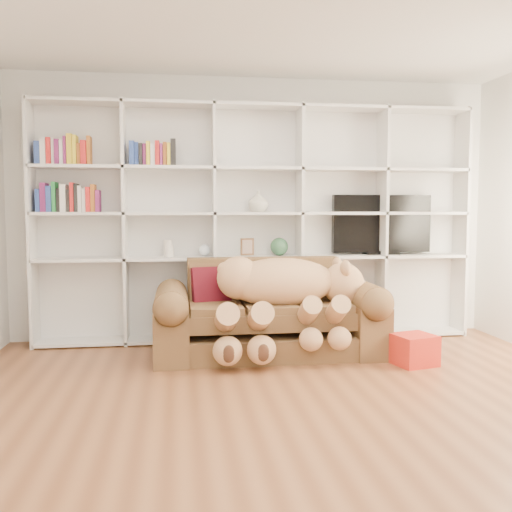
{
  "coord_description": "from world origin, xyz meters",
  "views": [
    {
      "loc": [
        -0.8,
        -3.45,
        1.34
      ],
      "look_at": [
        -0.1,
        1.63,
        0.92
      ],
      "focal_mm": 40.0,
      "sensor_mm": 36.0,
      "label": 1
    }
  ],
  "objects": [
    {
      "name": "green_vase",
      "position": [
        0.23,
        2.3,
        0.96
      ],
      "size": [
        0.18,
        0.18,
        0.18
      ],
      "primitive_type": "sphere",
      "color": "#2F5B3B",
      "rests_on": "bookshelf"
    },
    {
      "name": "picture_frame",
      "position": [
        -0.1,
        2.3,
        0.96
      ],
      "size": [
        0.14,
        0.05,
        0.17
      ],
      "primitive_type": "cube",
      "rotation": [
        0.0,
        0.0,
        0.15
      ],
      "color": "brown",
      "rests_on": "bookshelf"
    },
    {
      "name": "gift_box",
      "position": [
        1.21,
        1.15,
        0.13
      ],
      "size": [
        0.4,
        0.38,
        0.26
      ],
      "primitive_type": "cube",
      "rotation": [
        0.0,
        0.0,
        0.26
      ],
      "color": "red",
      "rests_on": "floor"
    },
    {
      "name": "bookshelf",
      "position": [
        -0.24,
        2.36,
        1.31
      ],
      "size": [
        4.43,
        0.35,
        2.4
      ],
      "color": "silver",
      "rests_on": "floor"
    },
    {
      "name": "figurine_short",
      "position": [
        -0.88,
        2.3,
        0.92
      ],
      "size": [
        0.08,
        0.08,
        0.12
      ],
      "primitive_type": "cylinder",
      "rotation": [
        0.0,
        0.0,
        -0.16
      ],
      "color": "beige",
      "rests_on": "bookshelf"
    },
    {
      "name": "tv",
      "position": [
        1.34,
        2.35,
        1.17
      ],
      "size": [
        1.06,
        0.18,
        0.63
      ],
      "color": "black",
      "rests_on": "bookshelf"
    },
    {
      "name": "teddy_bear",
      "position": [
        0.13,
        1.53,
        0.6
      ],
      "size": [
        1.49,
        0.83,
        0.87
      ],
      "rotation": [
        0.0,
        0.0,
        0.14
      ],
      "color": "tan",
      "rests_on": "sofa"
    },
    {
      "name": "floor",
      "position": [
        0.0,
        0.0,
        0.0
      ],
      "size": [
        5.0,
        5.0,
        0.0
      ],
      "primitive_type": "plane",
      "color": "brown",
      "rests_on": "ground"
    },
    {
      "name": "wall_back",
      "position": [
        0.0,
        2.5,
        1.35
      ],
      "size": [
        5.0,
        0.02,
        2.7
      ],
      "primitive_type": "cube",
      "color": "silver",
      "rests_on": "floor"
    },
    {
      "name": "shelf_vase",
      "position": [
        0.01,
        2.3,
        1.42
      ],
      "size": [
        0.26,
        0.26,
        0.21
      ],
      "primitive_type": "imported",
      "rotation": [
        0.0,
        0.0,
        0.38
      ],
      "color": "beige",
      "rests_on": "bookshelf"
    },
    {
      "name": "figurine_tall",
      "position": [
        -0.9,
        2.3,
        0.95
      ],
      "size": [
        0.11,
        0.11,
        0.17
      ],
      "primitive_type": "cylinder",
      "rotation": [
        0.0,
        0.0,
        -0.4
      ],
      "color": "beige",
      "rests_on": "bookshelf"
    },
    {
      "name": "sofa",
      "position": [
        0.02,
        1.7,
        0.33
      ],
      "size": [
        2.08,
        0.9,
        0.87
      ],
      "color": "brown",
      "rests_on": "floor"
    },
    {
      "name": "snow_globe",
      "position": [
        -0.54,
        2.3,
        0.93
      ],
      "size": [
        0.12,
        0.12,
        0.12
      ],
      "primitive_type": "sphere",
      "color": "silver",
      "rests_on": "bookshelf"
    },
    {
      "name": "throw_pillow",
      "position": [
        -0.5,
        1.85,
        0.62
      ],
      "size": [
        0.39,
        0.27,
        0.37
      ],
      "primitive_type": "cube",
      "rotation": [
        -0.24,
        0.0,
        0.23
      ],
      "color": "#530E1F",
      "rests_on": "sofa"
    }
  ]
}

